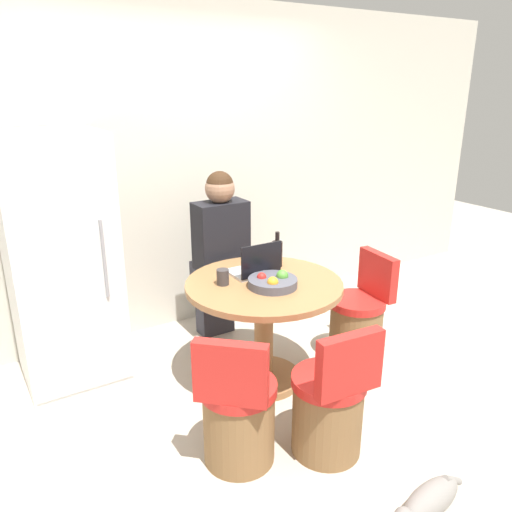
# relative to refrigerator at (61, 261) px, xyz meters

# --- Properties ---
(ground_plane) EXTENTS (12.00, 12.00, 0.00)m
(ground_plane) POSITION_rel_refrigerator_xyz_m (1.05, -1.08, -0.85)
(ground_plane) COLOR #B2A899
(wall_back) EXTENTS (7.00, 0.06, 2.60)m
(wall_back) POSITION_rel_refrigerator_xyz_m (1.05, 0.40, 0.45)
(wall_back) COLOR beige
(wall_back) RESTS_ON ground_plane
(refrigerator) EXTENTS (0.66, 0.71, 1.70)m
(refrigerator) POSITION_rel_refrigerator_xyz_m (0.00, 0.00, 0.00)
(refrigerator) COLOR white
(refrigerator) RESTS_ON ground_plane
(dining_table) EXTENTS (1.03, 1.03, 0.75)m
(dining_table) POSITION_rel_refrigerator_xyz_m (1.09, -0.81, -0.32)
(dining_table) COLOR olive
(dining_table) RESTS_ON ground_plane
(chair_near_camera) EXTENTS (0.41, 0.42, 0.81)m
(chair_near_camera) POSITION_rel_refrigerator_xyz_m (1.02, -1.60, -0.57)
(chair_near_camera) COLOR brown
(chair_near_camera) RESTS_ON ground_plane
(chair_right_side) EXTENTS (0.43, 0.41, 0.81)m
(chair_right_side) POSITION_rel_refrigerator_xyz_m (1.88, -0.90, -0.57)
(chair_right_side) COLOR brown
(chair_right_side) RESTS_ON ground_plane
(chair_near_left_corner) EXTENTS (0.48, 0.48, 0.81)m
(chair_near_left_corner) POSITION_rel_refrigerator_xyz_m (0.56, -1.39, -0.57)
(chair_near_left_corner) COLOR brown
(chair_near_left_corner) RESTS_ON ground_plane
(person_seated) EXTENTS (0.40, 0.37, 1.37)m
(person_seated) POSITION_rel_refrigerator_xyz_m (1.15, -0.07, -0.09)
(person_seated) COLOR #2D2D38
(person_seated) RESTS_ON ground_plane
(laptop) EXTENTS (0.30, 0.25, 0.24)m
(laptop) POSITION_rel_refrigerator_xyz_m (1.11, -0.67, -0.05)
(laptop) COLOR #B7B7BC
(laptop) RESTS_ON dining_table
(fruit_bowl) EXTENTS (0.32, 0.32, 0.10)m
(fruit_bowl) POSITION_rel_refrigerator_xyz_m (1.10, -0.91, -0.07)
(fruit_bowl) COLOR #4C4C56
(fruit_bowl) RESTS_ON dining_table
(coffee_cup) EXTENTS (0.08, 0.08, 0.10)m
(coffee_cup) POSITION_rel_refrigerator_xyz_m (0.84, -0.71, -0.05)
(coffee_cup) COLOR #383333
(coffee_cup) RESTS_ON dining_table
(bottle) EXTENTS (0.08, 0.08, 0.25)m
(bottle) POSITION_rel_refrigerator_xyz_m (1.33, -0.61, -0.00)
(bottle) COLOR black
(bottle) RESTS_ON dining_table
(cat) EXTENTS (0.52, 0.19, 0.16)m
(cat) POSITION_rel_refrigerator_xyz_m (1.16, -2.19, -0.77)
(cat) COLOR gray
(cat) RESTS_ON ground_plane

